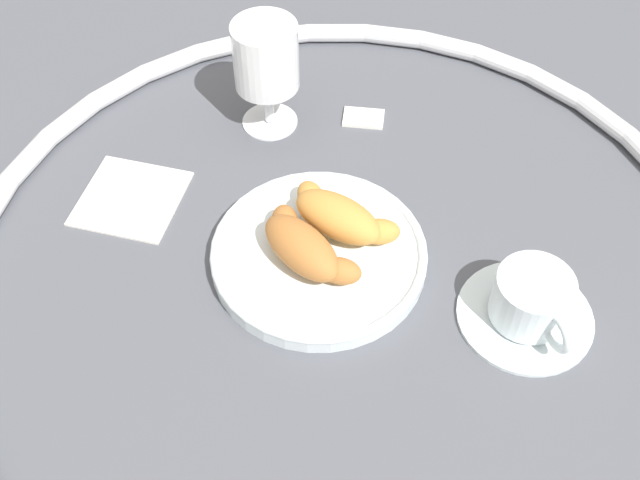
# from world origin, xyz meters

# --- Properties ---
(ground_plane) EXTENTS (2.20, 2.20, 0.00)m
(ground_plane) POSITION_xyz_m (0.00, 0.00, 0.00)
(ground_plane) COLOR #4C4F56
(table_chrome_rim) EXTENTS (0.81, 0.81, 0.02)m
(table_chrome_rim) POSITION_xyz_m (0.00, 0.00, 0.01)
(table_chrome_rim) COLOR silver
(table_chrome_rim) RESTS_ON ground_plane
(pastry_plate) EXTENTS (0.23, 0.23, 0.02)m
(pastry_plate) POSITION_xyz_m (-0.03, 0.00, 0.01)
(pastry_plate) COLOR silver
(pastry_plate) RESTS_ON ground_plane
(croissant_large) EXTENTS (0.12, 0.11, 0.04)m
(croissant_large) POSITION_xyz_m (-0.04, -0.02, 0.04)
(croissant_large) COLOR #AD6B33
(croissant_large) RESTS_ON pastry_plate
(croissant_small) EXTENTS (0.13, 0.09, 0.04)m
(croissant_small) POSITION_xyz_m (-0.01, 0.03, 0.04)
(croissant_small) COLOR #CC893D
(croissant_small) RESTS_ON pastry_plate
(coffee_cup_near) EXTENTS (0.14, 0.14, 0.06)m
(coffee_cup_near) POSITION_xyz_m (0.19, -0.01, 0.03)
(coffee_cup_near) COLOR silver
(coffee_cup_near) RESTS_ON ground_plane
(juice_glass_left) EXTENTS (0.08, 0.08, 0.14)m
(juice_glass_left) POSITION_xyz_m (-0.15, 0.19, 0.10)
(juice_glass_left) COLOR white
(juice_glass_left) RESTS_ON ground_plane
(sugar_packet) EXTENTS (0.05, 0.04, 0.01)m
(sugar_packet) POSITION_xyz_m (-0.04, 0.23, 0.00)
(sugar_packet) COLOR white
(sugar_packet) RESTS_ON ground_plane
(folded_napkin) EXTENTS (0.11, 0.11, 0.01)m
(folded_napkin) POSITION_xyz_m (-0.25, 0.02, 0.00)
(folded_napkin) COLOR silver
(folded_napkin) RESTS_ON ground_plane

